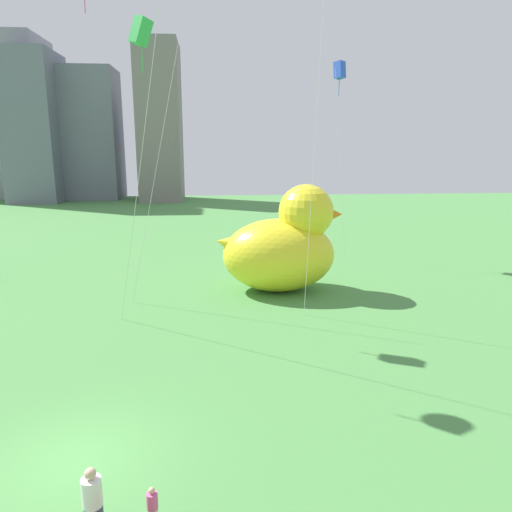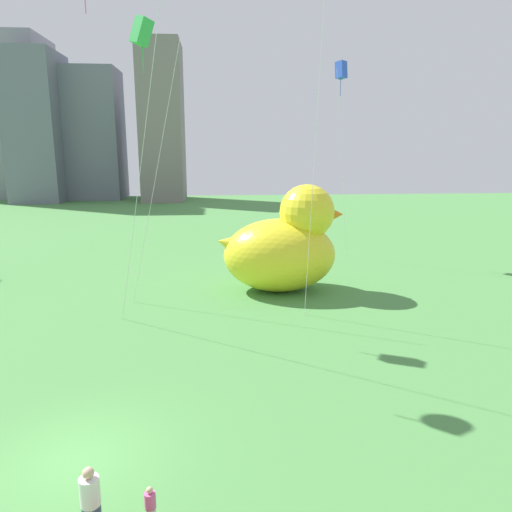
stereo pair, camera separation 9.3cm
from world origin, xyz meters
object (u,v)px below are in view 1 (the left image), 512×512
(person_child, at_px, (152,506))
(kite_blue, at_px, (340,71))
(giant_inflatable_duck, at_px, (283,246))
(person_adult, at_px, (93,501))
(kite_green, at_px, (141,34))

(person_child, height_order, kite_blue, kite_blue)
(person_child, relative_size, giant_inflatable_duck, 0.14)
(giant_inflatable_duck, bearing_deg, person_child, -107.14)
(giant_inflatable_duck, xyz_separation_m, kite_blue, (5.00, 8.39, 10.41))
(kite_blue, bearing_deg, person_child, -112.00)
(person_adult, xyz_separation_m, kite_blue, (11.32, 25.41, 12.01))
(person_child, distance_m, giant_inflatable_duck, 17.71)
(person_adult, distance_m, kite_blue, 30.30)
(person_adult, bearing_deg, person_child, 9.90)
(giant_inflatable_duck, height_order, kite_green, kite_green)
(giant_inflatable_duck, relative_size, kite_green, 0.53)
(kite_blue, bearing_deg, giant_inflatable_duck, -120.78)
(giant_inflatable_duck, bearing_deg, kite_blue, 59.22)
(person_child, bearing_deg, giant_inflatable_duck, 72.86)
(kite_green, height_order, kite_blue, kite_blue)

